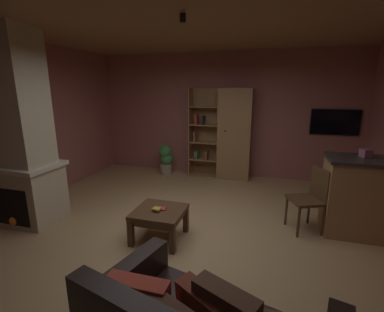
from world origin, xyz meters
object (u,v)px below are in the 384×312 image
(bookshelf_cabinet, at_px, (230,135))
(coffee_table, at_px, (159,216))
(stone_fireplace, at_px, (21,140))
(wall_mounted_tv, at_px, (335,122))
(tissue_box, at_px, (366,153))
(table_book_0, at_px, (162,209))
(dining_chair, at_px, (311,195))
(potted_floor_plant, at_px, (166,158))
(table_book_1, at_px, (157,209))
(kitchen_bar_counter, at_px, (377,198))

(bookshelf_cabinet, relative_size, coffee_table, 3.09)
(stone_fireplace, distance_m, wall_mounted_tv, 5.71)
(tissue_box, xyz_separation_m, table_book_0, (-2.59, -0.97, -0.72))
(stone_fireplace, distance_m, bookshelf_cabinet, 3.96)
(tissue_box, bearing_deg, dining_chair, -165.41)
(table_book_0, relative_size, wall_mounted_tv, 0.11)
(bookshelf_cabinet, relative_size, wall_mounted_tv, 2.14)
(stone_fireplace, distance_m, potted_floor_plant, 3.14)
(coffee_table, bearing_deg, table_book_0, 34.16)
(wall_mounted_tv, bearing_deg, table_book_0, -130.22)
(table_book_1, relative_size, dining_chair, 0.11)
(tissue_box, relative_size, wall_mounted_tv, 0.13)
(kitchen_bar_counter, bearing_deg, stone_fireplace, -168.92)
(dining_chair, bearing_deg, tissue_box, 14.59)
(wall_mounted_tv, bearing_deg, potted_floor_plant, -174.11)
(kitchen_bar_counter, bearing_deg, tissue_box, 156.96)
(potted_floor_plant, bearing_deg, table_book_1, -70.83)
(tissue_box, bearing_deg, coffee_table, -159.32)
(coffee_table, distance_m, table_book_1, 0.13)
(kitchen_bar_counter, bearing_deg, table_book_0, -162.33)
(kitchen_bar_counter, xyz_separation_m, coffee_table, (-2.81, -0.91, -0.21))
(tissue_box, distance_m, dining_chair, 0.91)
(table_book_0, xyz_separation_m, table_book_1, (-0.05, -0.07, 0.02))
(table_book_0, bearing_deg, wall_mounted_tv, 49.78)
(tissue_box, relative_size, dining_chair, 0.13)
(kitchen_bar_counter, relative_size, tissue_box, 11.39)
(dining_chair, distance_m, wall_mounted_tv, 2.51)
(table_book_1, bearing_deg, dining_chair, 23.60)
(tissue_box, bearing_deg, kitchen_bar_counter, -23.04)
(kitchen_bar_counter, bearing_deg, dining_chair, -174.14)
(bookshelf_cabinet, xyz_separation_m, dining_chair, (1.47, -2.07, -0.47))
(coffee_table, bearing_deg, tissue_box, 20.68)
(bookshelf_cabinet, xyz_separation_m, wall_mounted_tv, (2.13, 0.21, 0.33))
(bookshelf_cabinet, height_order, kitchen_bar_counter, bookshelf_cabinet)
(stone_fireplace, bearing_deg, potted_floor_plant, 67.74)
(table_book_0, distance_m, dining_chair, 2.10)
(tissue_box, xyz_separation_m, coffee_table, (-2.62, -0.99, -0.81))
(coffee_table, height_order, wall_mounted_tv, wall_mounted_tv)
(coffee_table, distance_m, dining_chair, 2.15)
(tissue_box, distance_m, table_book_0, 2.85)
(bookshelf_cabinet, height_order, tissue_box, bookshelf_cabinet)
(kitchen_bar_counter, height_order, tissue_box, tissue_box)
(tissue_box, distance_m, potted_floor_plant, 4.07)
(coffee_table, relative_size, wall_mounted_tv, 0.69)
(table_book_0, bearing_deg, coffee_table, -145.84)
(coffee_table, distance_m, potted_floor_plant, 2.90)
(table_book_0, distance_m, potted_floor_plant, 2.89)
(dining_chair, xyz_separation_m, wall_mounted_tv, (0.66, 2.28, 0.80))
(table_book_0, height_order, potted_floor_plant, potted_floor_plant)
(coffee_table, distance_m, wall_mounted_tv, 4.19)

